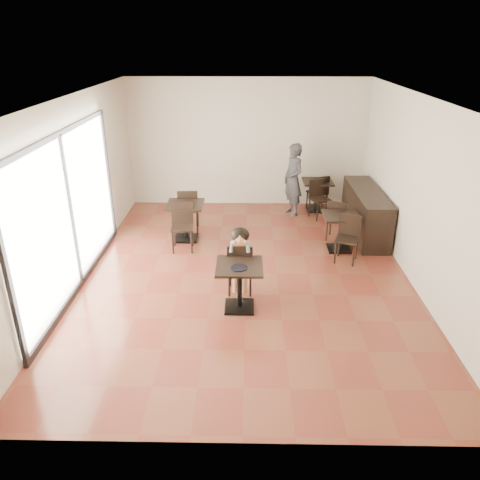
{
  "coord_description": "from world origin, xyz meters",
  "views": [
    {
      "loc": [
        0.04,
        -7.81,
        4.13
      ],
      "look_at": [
        -0.09,
        -0.71,
        1.0
      ],
      "focal_mm": 35.0,
      "sensor_mm": 36.0,
      "label": 1
    }
  ],
  "objects_px": {
    "chair_left_a": "(189,209)",
    "cafe_table_mid": "(340,232)",
    "chair_left_b": "(182,228)",
    "chair_back_a": "(317,193)",
    "cafe_table_back": "(317,196)",
    "chair_back_b": "(320,200)",
    "chair_mid_b": "(347,240)",
    "child_table": "(239,287)",
    "child_chair": "(240,267)",
    "chair_mid_a": "(337,219)",
    "adult_patron": "(293,180)",
    "cafe_table_left": "(186,222)",
    "child": "(240,261)"
  },
  "relations": [
    {
      "from": "child",
      "to": "chair_left_a",
      "type": "height_order",
      "value": "child"
    },
    {
      "from": "child",
      "to": "chair_left_a",
      "type": "xyz_separation_m",
      "value": [
        -1.22,
        2.8,
        -0.1
      ]
    },
    {
      "from": "child_chair",
      "to": "chair_left_b",
      "type": "distance_m",
      "value": 2.1
    },
    {
      "from": "child_chair",
      "to": "chair_mid_b",
      "type": "relative_size",
      "value": 1.02
    },
    {
      "from": "chair_left_a",
      "to": "child_chair",
      "type": "bearing_deg",
      "value": 109.93
    },
    {
      "from": "chair_left_a",
      "to": "chair_back_b",
      "type": "relative_size",
      "value": 1.06
    },
    {
      "from": "cafe_table_back",
      "to": "chair_left_b",
      "type": "relative_size",
      "value": 0.78
    },
    {
      "from": "chair_back_b",
      "to": "adult_patron",
      "type": "bearing_deg",
      "value": 134.06
    },
    {
      "from": "chair_left_a",
      "to": "cafe_table_mid",
      "type": "bearing_deg",
      "value": 158.83
    },
    {
      "from": "adult_patron",
      "to": "chair_left_b",
      "type": "xyz_separation_m",
      "value": [
        -2.44,
        -2.17,
        -0.39
      ]
    },
    {
      "from": "chair_back_a",
      "to": "child_table",
      "type": "bearing_deg",
      "value": 43.46
    },
    {
      "from": "chair_left_b",
      "to": "cafe_table_back",
      "type": "bearing_deg",
      "value": 34.94
    },
    {
      "from": "chair_mid_a",
      "to": "adult_patron",
      "type": "bearing_deg",
      "value": -40.51
    },
    {
      "from": "chair_back_b",
      "to": "chair_mid_b",
      "type": "bearing_deg",
      "value": -110.25
    },
    {
      "from": "chair_mid_a",
      "to": "child_chair",
      "type": "bearing_deg",
      "value": 69.23
    },
    {
      "from": "child_table",
      "to": "cafe_table_left",
      "type": "height_order",
      "value": "cafe_table_left"
    },
    {
      "from": "chair_left_b",
      "to": "chair_left_a",
      "type": "bearing_deg",
      "value": 86.41
    },
    {
      "from": "chair_mid_a",
      "to": "cafe_table_back",
      "type": "bearing_deg",
      "value": -63.09
    },
    {
      "from": "adult_patron",
      "to": "chair_mid_b",
      "type": "distance_m",
      "value": 2.81
    },
    {
      "from": "child_chair",
      "to": "chair_left_a",
      "type": "relative_size",
      "value": 0.95
    },
    {
      "from": "cafe_table_left",
      "to": "chair_mid_b",
      "type": "xyz_separation_m",
      "value": [
        3.29,
        -1.03,
        0.05
      ]
    },
    {
      "from": "adult_patron",
      "to": "chair_mid_a",
      "type": "height_order",
      "value": "adult_patron"
    },
    {
      "from": "chair_mid_b",
      "to": "cafe_table_left",
      "type": "bearing_deg",
      "value": -176.55
    },
    {
      "from": "cafe_table_left",
      "to": "chair_left_b",
      "type": "height_order",
      "value": "chair_left_b"
    },
    {
      "from": "cafe_table_back",
      "to": "chair_back_b",
      "type": "distance_m",
      "value": 0.55
    },
    {
      "from": "chair_mid_b",
      "to": "chair_mid_a",
      "type": "bearing_deg",
      "value": 110.86
    },
    {
      "from": "chair_left_b",
      "to": "chair_back_a",
      "type": "height_order",
      "value": "chair_left_b"
    },
    {
      "from": "child",
      "to": "chair_mid_b",
      "type": "height_order",
      "value": "child"
    },
    {
      "from": "chair_mid_b",
      "to": "chair_back_b",
      "type": "relative_size",
      "value": 0.99
    },
    {
      "from": "cafe_table_mid",
      "to": "chair_mid_a",
      "type": "bearing_deg",
      "value": 86.41
    },
    {
      "from": "cafe_table_back",
      "to": "chair_back_a",
      "type": "distance_m",
      "value": 0.08
    },
    {
      "from": "cafe_table_left",
      "to": "cafe_table_back",
      "type": "height_order",
      "value": "cafe_table_left"
    },
    {
      "from": "chair_left_a",
      "to": "adult_patron",
      "type": "bearing_deg",
      "value": -159.95
    },
    {
      "from": "child_chair",
      "to": "cafe_table_left",
      "type": "height_order",
      "value": "child_chair"
    },
    {
      "from": "chair_left_b",
      "to": "child_table",
      "type": "bearing_deg",
      "value": -65.16
    },
    {
      "from": "chair_back_a",
      "to": "child",
      "type": "bearing_deg",
      "value": 40.92
    },
    {
      "from": "child_table",
      "to": "chair_left_b",
      "type": "relative_size",
      "value": 0.79
    },
    {
      "from": "cafe_table_left",
      "to": "chair_left_b",
      "type": "xyz_separation_m",
      "value": [
        0.0,
        -0.55,
        0.08
      ]
    },
    {
      "from": "chair_back_b",
      "to": "chair_back_a",
      "type": "bearing_deg",
      "value": 65.1
    },
    {
      "from": "chair_back_b",
      "to": "cafe_table_mid",
      "type": "bearing_deg",
      "value": -109.93
    },
    {
      "from": "cafe_table_mid",
      "to": "chair_mid_b",
      "type": "height_order",
      "value": "chair_mid_b"
    },
    {
      "from": "child",
      "to": "cafe_table_left",
      "type": "xyz_separation_m",
      "value": [
        -1.22,
        2.25,
        -0.18
      ]
    },
    {
      "from": "cafe_table_mid",
      "to": "cafe_table_left",
      "type": "distance_m",
      "value": 3.29
    },
    {
      "from": "child_chair",
      "to": "cafe_table_left",
      "type": "relative_size",
      "value": 1.15
    },
    {
      "from": "chair_mid_b",
      "to": "chair_left_b",
      "type": "relative_size",
      "value": 0.93
    },
    {
      "from": "child_table",
      "to": "child_chair",
      "type": "bearing_deg",
      "value": 90.0
    },
    {
      "from": "child",
      "to": "chair_mid_a",
      "type": "relative_size",
      "value": 1.29
    },
    {
      "from": "cafe_table_mid",
      "to": "chair_left_a",
      "type": "xyz_separation_m",
      "value": [
        -3.25,
        1.03,
        0.11
      ]
    },
    {
      "from": "chair_back_a",
      "to": "cafe_table_back",
      "type": "bearing_deg",
      "value": 180.0
    },
    {
      "from": "adult_patron",
      "to": "cafe_table_left",
      "type": "height_order",
      "value": "adult_patron"
    }
  ]
}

